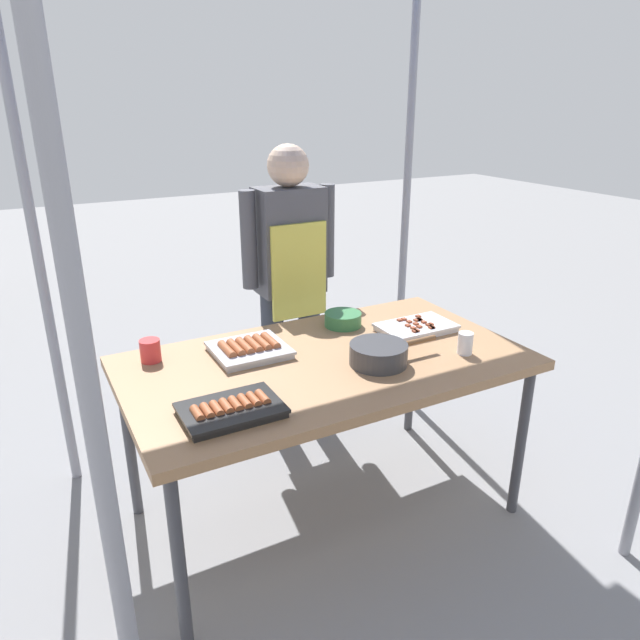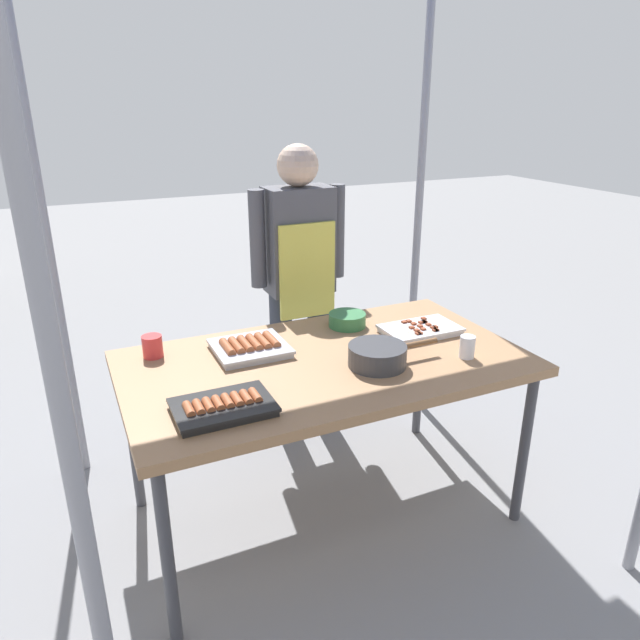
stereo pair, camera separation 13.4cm
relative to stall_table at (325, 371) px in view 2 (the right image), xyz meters
name	(u,v)px [view 2 (the right image)]	position (x,y,z in m)	size (l,w,h in m)	color
ground_plane	(325,511)	(0.00, 0.00, -0.70)	(18.00, 18.00, 0.00)	slate
stall_table	(325,371)	(0.00, 0.00, 0.00)	(1.60, 0.90, 0.75)	#9E724C
tray_grilled_sausages	(223,407)	(-0.49, -0.24, 0.07)	(0.33, 0.23, 0.05)	black
tray_meat_skewers	(420,330)	(0.50, 0.07, 0.07)	(0.34, 0.21, 0.04)	silver
tray_pork_links	(250,347)	(-0.25, 0.19, 0.07)	(0.30, 0.28, 0.05)	#ADADB2
cooking_wok	(378,355)	(0.16, -0.14, 0.10)	(0.39, 0.23, 0.08)	#38383A
condiment_bowl	(347,320)	(0.24, 0.28, 0.08)	(0.17, 0.17, 0.06)	#33723F
drink_cup_near_edge	(152,346)	(-0.62, 0.31, 0.10)	(0.08, 0.08, 0.09)	red
drink_cup_by_wok	(467,347)	(0.53, -0.22, 0.10)	(0.06, 0.06, 0.09)	white
vendor_woman	(299,268)	(0.22, 0.80, 0.20)	(0.52, 0.22, 1.52)	#333842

